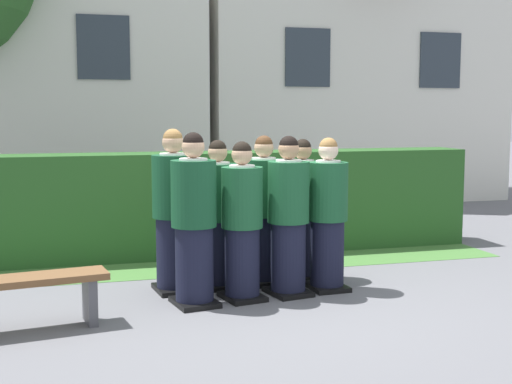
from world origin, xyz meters
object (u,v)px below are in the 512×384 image
at_px(student_front_row_1, 242,225).
at_px(student_rear_row_1, 218,218).
at_px(student_front_row_2, 288,220).
at_px(student_front_row_0, 194,224).
at_px(student_rear_row_0, 174,215).
at_px(wooden_bench, 25,291).
at_px(student_front_row_3, 328,218).
at_px(student_rear_row_2, 264,213).
at_px(student_rear_row_3, 302,213).

relative_size(student_front_row_1, student_rear_row_1, 1.00).
distance_m(student_front_row_2, student_rear_row_1, 0.80).
distance_m(student_front_row_0, student_rear_row_0, 0.59).
bearing_deg(wooden_bench, student_front_row_2, 11.69).
xyz_separation_m(student_front_row_0, student_front_row_3, (1.47, 0.21, -0.04)).
xyz_separation_m(student_front_row_1, student_rear_row_2, (0.40, 0.59, 0.02)).
bearing_deg(student_front_row_3, student_front_row_2, -169.08).
relative_size(student_rear_row_1, student_rear_row_2, 0.98).
distance_m(student_front_row_1, student_rear_row_3, 1.12).
relative_size(student_front_row_2, student_rear_row_0, 0.96).
relative_size(student_rear_row_0, student_rear_row_3, 1.08).
distance_m(student_front_row_2, wooden_bench, 2.66).
bearing_deg(wooden_bench, student_front_row_1, 13.08).
bearing_deg(student_front_row_3, wooden_bench, -168.43).
bearing_deg(student_front_row_1, student_front_row_0, -172.07).
height_order(student_front_row_0, student_front_row_1, student_front_row_0).
relative_size(student_front_row_3, student_rear_row_0, 0.94).
xyz_separation_m(student_front_row_0, wooden_bench, (-1.56, -0.41, -0.46)).
bearing_deg(student_front_row_0, student_rear_row_0, 100.00).
bearing_deg(student_rear_row_3, student_front_row_0, -151.34).
bearing_deg(student_front_row_2, student_front_row_1, -174.14).
relative_size(student_front_row_2, student_rear_row_1, 1.03).
xyz_separation_m(student_rear_row_3, wooden_bench, (-2.95, -1.17, -0.40)).
height_order(student_rear_row_0, student_rear_row_3, student_rear_row_0).
xyz_separation_m(student_front_row_2, wooden_bench, (-2.57, -0.53, -0.43)).
bearing_deg(student_front_row_2, student_front_row_3, 10.92).
bearing_deg(student_front_row_0, student_front_row_1, 7.93).
relative_size(student_rear_row_2, wooden_bench, 1.13).
xyz_separation_m(student_front_row_3, student_rear_row_1, (-1.09, 0.40, -0.01)).
height_order(student_rear_row_1, student_rear_row_3, student_rear_row_1).
relative_size(student_front_row_3, student_rear_row_2, 0.99).
distance_m(student_front_row_2, student_rear_row_2, 0.55).
height_order(student_front_row_2, student_rear_row_1, student_front_row_2).
relative_size(student_front_row_1, wooden_bench, 1.11).
relative_size(student_rear_row_1, wooden_bench, 1.11).
bearing_deg(student_front_row_0, student_rear_row_1, 58.31).
distance_m(student_front_row_0, student_front_row_1, 0.51).
bearing_deg(student_rear_row_2, student_rear_row_1, -174.70).
distance_m(student_front_row_0, wooden_bench, 1.68).
bearing_deg(student_front_row_3, student_rear_row_1, 159.76).
bearing_deg(wooden_bench, student_rear_row_2, 23.53).
bearing_deg(student_rear_row_3, student_rear_row_1, -171.97).
xyz_separation_m(student_front_row_3, student_rear_row_0, (-1.58, 0.37, 0.05)).
bearing_deg(student_front_row_1, student_front_row_2, 5.86).
xyz_separation_m(student_front_row_1, student_front_row_3, (0.97, 0.14, 0.01)).
distance_m(student_front_row_0, student_rear_row_3, 1.58).
height_order(student_rear_row_0, student_rear_row_2, student_rear_row_0).
distance_m(student_front_row_3, student_rear_row_3, 0.55).
bearing_deg(student_rear_row_1, student_front_row_2, -38.23).
bearing_deg(student_rear_row_1, student_rear_row_0, -175.86).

